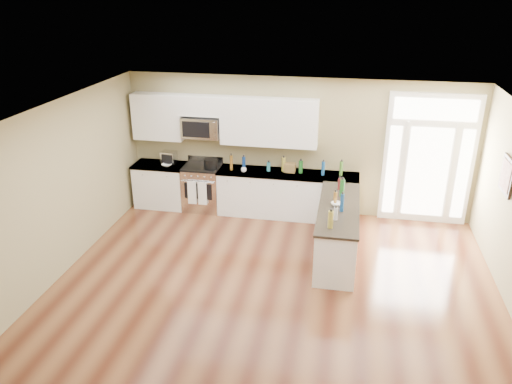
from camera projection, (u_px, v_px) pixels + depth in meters
The scene contains 19 objects.
ground at pixel (262, 326), 7.03m from camera, with size 8.00×8.00×0.00m, color #4A2315.
room_shell at pixel (263, 217), 6.36m from camera, with size 8.00×8.00×8.00m.
back_cabinet_left at pixel (161, 186), 10.69m from camera, with size 1.10×0.66×0.94m.
back_cabinet_right at pixel (287, 196), 10.22m from camera, with size 2.85×0.66×0.94m.
peninsula_cabinet at pixel (337, 232), 8.72m from camera, with size 0.69×2.32×0.94m.
upper_cabinet_left at pixel (158, 117), 10.25m from camera, with size 1.04×0.33×0.95m, color white.
upper_cabinet_right at pixel (269, 122), 9.85m from camera, with size 1.94×0.33×0.95m, color white.
upper_cabinet_short at pixel (201, 105), 9.98m from camera, with size 0.82×0.33×0.40m, color white.
microwave at pixel (201, 127), 10.12m from camera, with size 0.78×0.41×0.42m.
entry_door at pixel (428, 160), 9.65m from camera, with size 1.70×0.10×2.60m.
wall_art_near at pixel (507, 176), 7.75m from camera, with size 0.05×0.58×0.58m.
kitchen_range at pixel (203, 187), 10.52m from camera, with size 0.77×0.69×1.08m.
stockpot at pixel (211, 163), 10.20m from camera, with size 0.28×0.28×0.22m, color black.
toaster_oven at pixel (169, 157), 10.50m from camera, with size 0.30×0.24×0.26m, color silver.
cardboard_box at pixel (290, 168), 10.04m from camera, with size 0.22×0.16×0.18m, color brown.
bowl_left at pixel (167, 165), 10.37m from camera, with size 0.20×0.20×0.05m, color white.
bowl_peninsula at pixel (336, 204), 8.54m from camera, with size 0.18×0.18×0.06m, color white.
cup_counter at pixel (244, 170), 10.05m from camera, with size 0.11×0.11×0.08m, color white.
counter_bottles at pixel (307, 180), 9.26m from camera, with size 2.33×2.45×0.32m.
Camera 1 is at (0.99, -5.65, 4.48)m, focal length 35.00 mm.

